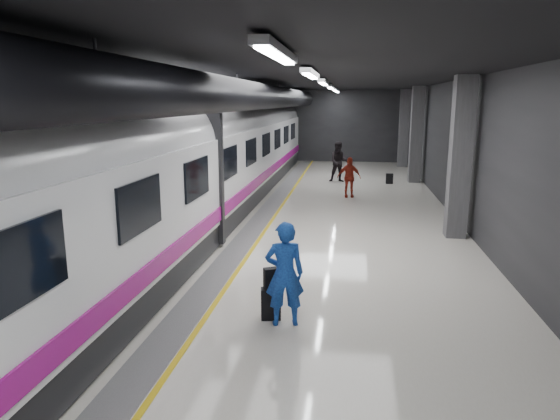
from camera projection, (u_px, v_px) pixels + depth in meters
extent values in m
plane|color=silver|center=(289.00, 250.00, 13.05)|extent=(40.00, 40.00, 0.00)
cube|color=black|center=(289.00, 72.00, 12.09)|extent=(10.00, 40.00, 0.02)
cube|color=#28282B|center=(328.00, 126.00, 31.91)|extent=(10.00, 0.02, 4.50)
cube|color=#28282B|center=(103.00, 161.00, 13.26)|extent=(0.02, 40.00, 4.50)
cube|color=#28282B|center=(497.00, 168.00, 11.87)|extent=(0.02, 40.00, 4.50)
cube|color=slate|center=(238.00, 247.00, 13.23)|extent=(0.65, 39.80, 0.01)
cube|color=yellow|center=(253.00, 248.00, 13.18)|extent=(0.10, 39.80, 0.01)
cylinder|color=black|center=(237.00, 95.00, 12.38)|extent=(0.80, 38.00, 0.80)
cube|color=silver|center=(278.00, 52.00, 6.22)|extent=(0.22, 2.60, 0.10)
cube|color=silver|center=(311.00, 74.00, 11.06)|extent=(0.22, 2.60, 0.10)
cube|color=silver|center=(324.00, 82.00, 15.89)|extent=(0.22, 2.60, 0.10)
cube|color=silver|center=(330.00, 87.00, 20.73)|extent=(0.22, 2.60, 0.10)
cube|color=silver|center=(335.00, 89.00, 25.56)|extent=(0.22, 2.60, 0.10)
cube|color=silver|center=(337.00, 91.00, 29.43)|extent=(0.22, 2.60, 0.10)
cube|color=#515154|center=(460.00, 158.00, 13.87)|extent=(0.55, 0.55, 4.50)
cube|color=#515154|center=(416.00, 135.00, 23.54)|extent=(0.55, 0.55, 4.50)
cube|color=#515154|center=(404.00, 128.00, 29.34)|extent=(0.55, 0.55, 4.50)
cube|color=black|center=(169.00, 232.00, 13.42)|extent=(2.80, 38.00, 0.60)
cube|color=white|center=(167.00, 181.00, 13.12)|extent=(2.90, 38.00, 2.20)
cylinder|color=white|center=(165.00, 145.00, 12.92)|extent=(2.80, 38.00, 2.80)
cube|color=#960D78|center=(222.00, 212.00, 13.09)|extent=(0.04, 38.00, 0.35)
cube|color=black|center=(166.00, 171.00, 13.07)|extent=(3.05, 0.25, 3.80)
cube|color=black|center=(19.00, 266.00, 5.10)|extent=(0.05, 1.60, 0.85)
cube|color=black|center=(140.00, 206.00, 8.00)|extent=(0.05, 1.60, 0.85)
cube|color=black|center=(197.00, 178.00, 10.90)|extent=(0.05, 1.60, 0.85)
cube|color=black|center=(230.00, 162.00, 13.80)|extent=(0.05, 1.60, 0.85)
cube|color=black|center=(251.00, 152.00, 16.70)|extent=(0.05, 1.60, 0.85)
cube|color=black|center=(266.00, 144.00, 19.60)|extent=(0.05, 1.60, 0.85)
cube|color=black|center=(278.00, 139.00, 22.51)|extent=(0.05, 1.60, 0.85)
cube|color=black|center=(286.00, 134.00, 25.41)|extent=(0.05, 1.60, 0.85)
cube|color=black|center=(293.00, 131.00, 28.31)|extent=(0.05, 1.60, 0.85)
imported|color=blue|center=(285.00, 274.00, 8.50)|extent=(0.75, 0.58, 1.84)
cube|color=black|center=(271.00, 304.00, 8.85)|extent=(0.38, 0.28, 0.57)
cube|color=black|center=(272.00, 278.00, 8.74)|extent=(0.33, 0.26, 0.38)
imported|color=black|center=(339.00, 162.00, 23.87)|extent=(1.00, 0.81, 1.93)
imported|color=maroon|center=(349.00, 177.00, 20.08)|extent=(0.99, 0.52, 1.61)
cube|color=black|center=(389.00, 179.00, 23.46)|extent=(0.33, 0.22, 0.48)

